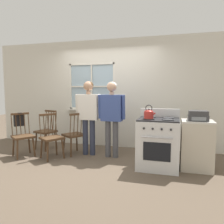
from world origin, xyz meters
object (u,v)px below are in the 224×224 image
object	(u,v)px
chair_by_window	(23,136)
chair_near_stove	(74,135)
chair_near_wall	(46,131)
kettle	(149,114)
side_counter	(197,145)
potted_plant	(84,107)
handbag	(19,120)
stove	(158,143)
person_elderly_left	(89,110)
stereo	(198,116)
chair_center_cluster	(51,138)
person_teen_center	(112,112)

from	to	relation	value
chair_by_window	chair_near_stove	bearing A→B (deg)	-29.74
chair_near_wall	chair_near_stove	xyz separation A→B (m)	(0.84, -0.20, 0.00)
chair_near_wall	kettle	distance (m)	2.72
chair_near_wall	side_counter	size ratio (longest dim) A/B	1.05
potted_plant	handbag	size ratio (longest dim) A/B	0.72
stove	kettle	distance (m)	0.59
stove	handbag	size ratio (longest dim) A/B	3.53
chair_near_stove	potted_plant	world-z (taller)	potted_plant
person_elderly_left	stereo	size ratio (longest dim) A/B	4.80
stove	side_counter	bearing A→B (deg)	11.01
chair_near_wall	potted_plant	bearing A→B (deg)	58.25
chair_near_wall	chair_near_stove	world-z (taller)	same
chair_near_wall	chair_center_cluster	xyz separation A→B (m)	(0.51, -0.60, 0.00)
side_counter	stereo	world-z (taller)	stereo
chair_near_wall	handbag	xyz separation A→B (m)	(-0.36, -0.51, 0.34)
kettle	chair_center_cluster	bearing A→B (deg)	176.97
chair_by_window	side_counter	world-z (taller)	chair_by_window
chair_near_stove	stereo	bearing A→B (deg)	117.60
person_teen_center	potted_plant	distance (m)	1.28
chair_near_wall	chair_near_stove	distance (m)	0.87
person_elderly_left	potted_plant	bearing A→B (deg)	117.51
stove	stereo	world-z (taller)	stove
person_elderly_left	handbag	world-z (taller)	person_elderly_left
stove	potted_plant	size ratio (longest dim) A/B	4.92
chair_near_wall	stereo	distance (m)	3.48
person_elderly_left	person_teen_center	xyz separation A→B (m)	(0.54, -0.03, -0.01)
chair_near_wall	chair_center_cluster	distance (m)	0.79
chair_near_wall	side_counter	xyz separation A→B (m)	(3.40, -0.45, 0.01)
person_teen_center	chair_near_wall	bearing A→B (deg)	174.53
kettle	side_counter	size ratio (longest dim) A/B	0.27
chair_near_wall	handbag	size ratio (longest dim) A/B	3.08
stereo	chair_by_window	bearing A→B (deg)	-177.07
chair_near_wall	person_teen_center	size ratio (longest dim) A/B	0.58
person_teen_center	person_elderly_left	bearing A→B (deg)	177.41
person_teen_center	chair_center_cluster	bearing A→B (deg)	-160.14
person_elderly_left	potted_plant	world-z (taller)	person_elderly_left
handbag	potted_plant	bearing A→B (deg)	46.66
person_teen_center	handbag	bearing A→B (deg)	-170.30
potted_plant	person_elderly_left	bearing A→B (deg)	-60.11
handbag	stereo	distance (m)	3.76
person_elderly_left	person_teen_center	bearing A→B (deg)	-5.56
kettle	stereo	bearing A→B (deg)	16.00
stove	side_counter	distance (m)	0.69
stereo	stove	bearing A→B (deg)	-170.69
chair_by_window	chair_near_stove	distance (m)	1.11
chair_by_window	chair_center_cluster	bearing A→B (deg)	-49.73
chair_by_window	chair_near_stove	xyz separation A→B (m)	(1.01, 0.45, 0.00)
chair_near_wall	person_teen_center	distance (m)	1.81
chair_near_stove	handbag	bearing A→B (deg)	-41.75
chair_center_cluster	potted_plant	bearing A→B (deg)	24.35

